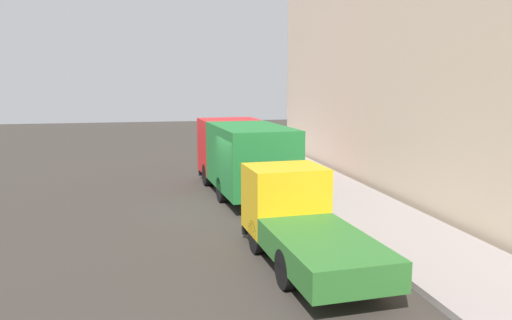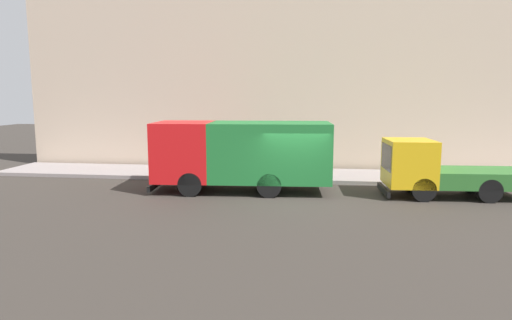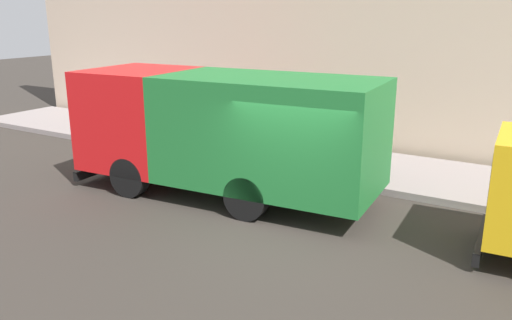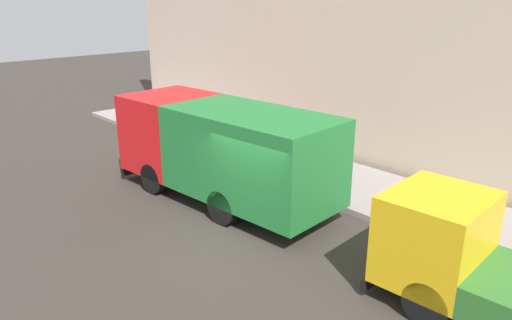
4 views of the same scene
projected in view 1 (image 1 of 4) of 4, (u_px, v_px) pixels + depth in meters
The scene contains 7 objects.
ground at pixel (224, 209), 17.56m from camera, with size 80.00×80.00×0.00m, color #352F2A.
sidewalk at pixel (347, 200), 18.53m from camera, with size 3.32×30.00×0.17m, color gray.
building_facade at pixel (406, 57), 18.15m from camera, with size 0.50×30.00×10.73m, color beige.
large_utility_truck at pixel (243, 154), 19.74m from camera, with size 2.96×7.35×2.84m.
small_flatbed_truck at pixel (300, 221), 12.34m from camera, with size 2.33×5.65×2.22m.
pedestrian_walking at pixel (297, 153), 23.97m from camera, with size 0.39×0.39×1.67m.
traffic_cone_orange at pixel (280, 163), 24.66m from camera, with size 0.41×0.41×0.59m, color orange.
Camera 1 is at (-2.49, -16.93, 4.47)m, focal length 34.70 mm.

